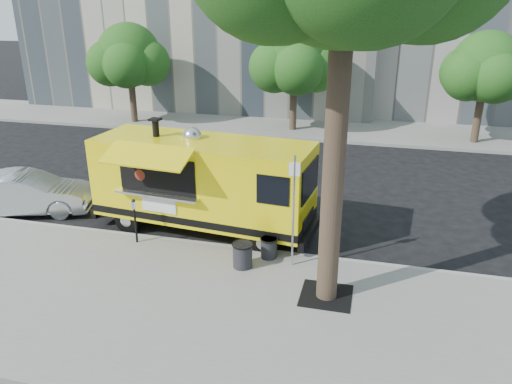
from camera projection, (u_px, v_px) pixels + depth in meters
The scene contains 14 objects.
ground at pixel (250, 238), 14.93m from camera, with size 120.00×120.00×0.00m, color black.
sidewalk at pixel (205, 312), 11.29m from camera, with size 60.00×6.00×0.15m, color gray.
curb at pixel (242, 250), 14.06m from camera, with size 60.00×0.14×0.16m, color #999993.
far_sidewalk at pixel (313, 128), 27.09m from camera, with size 60.00×5.00×0.15m, color gray.
tree_well at pixel (326, 296), 11.75m from camera, with size 1.20×1.20×0.02m, color black.
far_tree_a at pixel (129, 55), 26.93m from camera, with size 3.42×3.42×5.36m.
far_tree_b at pixel (295, 58), 25.22m from camera, with size 3.60×3.60×5.50m.
far_tree_c at pixel (486, 67), 22.95m from camera, with size 3.24×3.24×5.21m.
sign_post at pixel (294, 205), 12.50m from camera, with size 0.28×0.06×3.00m.
parking_meter at pixel (135, 216), 14.03m from camera, with size 0.11×0.11×1.33m.
food_truck at pixel (202, 182), 14.86m from camera, with size 6.98×3.47×3.36m.
sedan at pixel (27, 193), 16.40m from camera, with size 1.46×4.20×1.38m, color #B5B9BD.
trash_bin_left at pixel (243, 255), 12.91m from camera, with size 0.55×0.55×0.66m.
trash_bin_right at pixel (269, 247), 13.39m from camera, with size 0.47×0.47×0.57m.
Camera 1 is at (3.45, -12.95, 6.72)m, focal length 35.00 mm.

